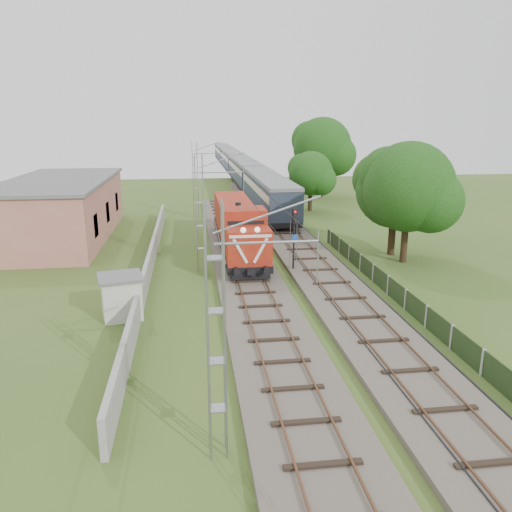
{
  "coord_description": "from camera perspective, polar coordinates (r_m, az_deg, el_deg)",
  "views": [
    {
      "loc": [
        -3.62,
        -21.59,
        10.14
      ],
      "look_at": [
        0.23,
        7.34,
        2.2
      ],
      "focal_mm": 35.0,
      "sensor_mm": 36.0,
      "label": 1
    }
  ],
  "objects": [
    {
      "name": "signal_post",
      "position": [
        33.68,
        4.4,
        3.11
      ],
      "size": [
        0.47,
        0.39,
        4.51
      ],
      "color": "black",
      "rests_on": "ground"
    },
    {
      "name": "station_building",
      "position": [
        47.58,
        -21.39,
        5.1
      ],
      "size": [
        8.4,
        20.4,
        5.22
      ],
      "color": "#B1735F",
      "rests_on": "ground"
    },
    {
      "name": "fence",
      "position": [
        28.82,
        16.75,
        -4.79
      ],
      "size": [
        0.12,
        32.0,
        1.2
      ],
      "color": "black",
      "rests_on": "ground"
    },
    {
      "name": "ground",
      "position": [
        24.13,
        1.79,
        -9.65
      ],
      "size": [
        140.0,
        140.0,
        0.0
      ],
      "primitive_type": "plane",
      "color": "#3A5A22",
      "rests_on": "ground"
    },
    {
      "name": "locomotive",
      "position": [
        38.99,
        -2.09,
        3.46
      ],
      "size": [
        2.93,
        16.73,
        4.25
      ],
      "color": "black",
      "rests_on": "ground"
    },
    {
      "name": "tree_c",
      "position": [
        57.95,
        6.35,
        9.3
      ],
      "size": [
        5.27,
        5.02,
        6.83
      ],
      "color": "#3A2217",
      "rests_on": "ground"
    },
    {
      "name": "tree_a",
      "position": [
        39.54,
        15.73,
        7.28
      ],
      "size": [
        6.27,
        5.97,
        8.12
      ],
      "color": "#3A2217",
      "rests_on": "ground"
    },
    {
      "name": "relay_hut",
      "position": [
        27.37,
        -15.13,
        -4.47
      ],
      "size": [
        2.68,
        2.68,
        2.32
      ],
      "color": "beige",
      "rests_on": "ground"
    },
    {
      "name": "tree_b",
      "position": [
        37.57,
        17.16,
        7.44
      ],
      "size": [
        6.78,
        6.46,
        8.79
      ],
      "color": "#3A2217",
      "rests_on": "ground"
    },
    {
      "name": "coach_rake",
      "position": [
        91.26,
        -2.17,
        10.47
      ],
      "size": [
        3.15,
        93.85,
        3.64
      ],
      "color": "black",
      "rests_on": "ground"
    },
    {
      "name": "boundary_wall",
      "position": [
        35.0,
        -12.01,
        -0.69
      ],
      "size": [
        0.25,
        40.0,
        1.5
      ],
      "primitive_type": "cube",
      "color": "#9E9E99",
      "rests_on": "ground"
    },
    {
      "name": "track_side",
      "position": [
        43.62,
        4.03,
        1.99
      ],
      "size": [
        4.2,
        80.0,
        0.45
      ],
      "color": "#6B6054",
      "rests_on": "ground"
    },
    {
      "name": "catenary",
      "position": [
        34.14,
        -6.35,
        4.85
      ],
      "size": [
        3.31,
        70.0,
        8.0
      ],
      "color": "gray",
      "rests_on": "ground"
    },
    {
      "name": "track_main",
      "position": [
        30.49,
        -0.34,
        -3.84
      ],
      "size": [
        4.2,
        70.0,
        0.45
      ],
      "color": "#6B6054",
      "rests_on": "ground"
    },
    {
      "name": "tree_d",
      "position": [
        69.19,
        7.66,
        12.2
      ],
      "size": [
        8.21,
        7.82,
        10.65
      ],
      "color": "#3A2217",
      "rests_on": "ground"
    }
  ]
}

